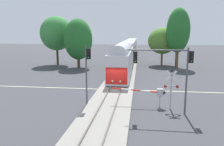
{
  "coord_description": "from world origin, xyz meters",
  "views": [
    {
      "loc": [
        2.92,
        -27.51,
        7.08
      ],
      "look_at": [
        -0.6,
        0.66,
        2.0
      ],
      "focal_mm": 36.16,
      "sensor_mm": 36.0,
      "label": 1
    }
  ],
  "objects_px": {
    "pine_left_background": "(57,33)",
    "crossing_signal_mast": "(171,85)",
    "traffic_signal_near_right": "(169,64)",
    "commuter_train": "(129,50)",
    "oak_far_right": "(178,31)",
    "traffic_signal_median": "(87,66)",
    "elm_centre_background": "(162,41)",
    "crossing_gate_near": "(154,93)",
    "oak_behind_train": "(78,39)"
  },
  "relations": [
    {
      "from": "commuter_train",
      "to": "traffic_signal_near_right",
      "type": "height_order",
      "value": "traffic_signal_near_right"
    },
    {
      "from": "oak_far_right",
      "to": "pine_left_background",
      "type": "relative_size",
      "value": 1.12
    },
    {
      "from": "oak_behind_train",
      "to": "elm_centre_background",
      "type": "bearing_deg",
      "value": 18.36
    },
    {
      "from": "oak_far_right",
      "to": "crossing_signal_mast",
      "type": "bearing_deg",
      "value": -99.76
    },
    {
      "from": "traffic_signal_median",
      "to": "oak_behind_train",
      "type": "distance_m",
      "value": 24.9
    },
    {
      "from": "commuter_train",
      "to": "traffic_signal_near_right",
      "type": "distance_m",
      "value": 37.96
    },
    {
      "from": "oak_behind_train",
      "to": "oak_far_right",
      "type": "bearing_deg",
      "value": 7.23
    },
    {
      "from": "oak_behind_train",
      "to": "pine_left_background",
      "type": "relative_size",
      "value": 0.93
    },
    {
      "from": "crossing_signal_mast",
      "to": "oak_far_right",
      "type": "bearing_deg",
      "value": 80.24
    },
    {
      "from": "oak_behind_train",
      "to": "pine_left_background",
      "type": "bearing_deg",
      "value": 148.29
    },
    {
      "from": "elm_centre_background",
      "to": "pine_left_background",
      "type": "height_order",
      "value": "pine_left_background"
    },
    {
      "from": "traffic_signal_near_right",
      "to": "oak_behind_train",
      "type": "xyz_separation_m",
      "value": [
        -14.99,
        25.19,
        1.29
      ]
    },
    {
      "from": "traffic_signal_near_right",
      "to": "oak_far_right",
      "type": "height_order",
      "value": "oak_far_right"
    },
    {
      "from": "crossing_gate_near",
      "to": "crossing_signal_mast",
      "type": "relative_size",
      "value": 1.37
    },
    {
      "from": "commuter_train",
      "to": "crossing_gate_near",
      "type": "relative_size",
      "value": 11.92
    },
    {
      "from": "commuter_train",
      "to": "crossing_signal_mast",
      "type": "height_order",
      "value": "commuter_train"
    },
    {
      "from": "traffic_signal_median",
      "to": "oak_far_right",
      "type": "xyz_separation_m",
      "value": [
        12.49,
        26.22,
        3.56
      ]
    },
    {
      "from": "traffic_signal_near_right",
      "to": "pine_left_background",
      "type": "relative_size",
      "value": 0.55
    },
    {
      "from": "traffic_signal_near_right",
      "to": "oak_behind_train",
      "type": "height_order",
      "value": "oak_behind_train"
    },
    {
      "from": "elm_centre_background",
      "to": "commuter_train",
      "type": "bearing_deg",
      "value": 139.24
    },
    {
      "from": "oak_behind_train",
      "to": "crossing_signal_mast",
      "type": "bearing_deg",
      "value": -57.24
    },
    {
      "from": "traffic_signal_near_right",
      "to": "elm_centre_background",
      "type": "xyz_separation_m",
      "value": [
        2.26,
        30.91,
        0.88
      ]
    },
    {
      "from": "crossing_gate_near",
      "to": "traffic_signal_near_right",
      "type": "height_order",
      "value": "traffic_signal_near_right"
    },
    {
      "from": "oak_behind_train",
      "to": "elm_centre_background",
      "type": "relative_size",
      "value": 1.2
    },
    {
      "from": "oak_far_right",
      "to": "pine_left_background",
      "type": "distance_m",
      "value": 25.83
    },
    {
      "from": "crossing_signal_mast",
      "to": "traffic_signal_near_right",
      "type": "distance_m",
      "value": 2.51
    },
    {
      "from": "pine_left_background",
      "to": "crossing_signal_mast",
      "type": "bearing_deg",
      "value": -52.37
    },
    {
      "from": "traffic_signal_median",
      "to": "traffic_signal_near_right",
      "type": "bearing_deg",
      "value": -11.29
    },
    {
      "from": "crossing_signal_mast",
      "to": "commuter_train",
      "type": "bearing_deg",
      "value": 99.14
    },
    {
      "from": "commuter_train",
      "to": "crossing_gate_near",
      "type": "height_order",
      "value": "commuter_train"
    },
    {
      "from": "traffic_signal_median",
      "to": "pine_left_background",
      "type": "xyz_separation_m",
      "value": [
        -13.31,
        27.29,
        3.0
      ]
    },
    {
      "from": "traffic_signal_near_right",
      "to": "commuter_train",
      "type": "bearing_deg",
      "value": 98.22
    },
    {
      "from": "commuter_train",
      "to": "elm_centre_background",
      "type": "xyz_separation_m",
      "value": [
        7.68,
        -6.62,
        2.62
      ]
    },
    {
      "from": "elm_centre_background",
      "to": "oak_far_right",
      "type": "distance_m",
      "value": 4.71
    },
    {
      "from": "crossing_signal_mast",
      "to": "oak_far_right",
      "type": "distance_m",
      "value": 27.36
    },
    {
      "from": "traffic_signal_median",
      "to": "crossing_gate_near",
      "type": "bearing_deg",
      "value": 2.5
    },
    {
      "from": "traffic_signal_median",
      "to": "pine_left_background",
      "type": "relative_size",
      "value": 0.55
    },
    {
      "from": "crossing_signal_mast",
      "to": "crossing_gate_near",
      "type": "bearing_deg",
      "value": 159.75
    },
    {
      "from": "crossing_gate_near",
      "to": "crossing_signal_mast",
      "type": "height_order",
      "value": "crossing_signal_mast"
    },
    {
      "from": "crossing_gate_near",
      "to": "crossing_signal_mast",
      "type": "bearing_deg",
      "value": -20.25
    },
    {
      "from": "traffic_signal_median",
      "to": "pine_left_background",
      "type": "bearing_deg",
      "value": 116.0
    },
    {
      "from": "elm_centre_background",
      "to": "crossing_signal_mast",
      "type": "bearing_deg",
      "value": -93.55
    },
    {
      "from": "oak_far_right",
      "to": "traffic_signal_median",
      "type": "bearing_deg",
      "value": -115.47
    },
    {
      "from": "crossing_signal_mast",
      "to": "oak_far_right",
      "type": "relative_size",
      "value": 0.32
    },
    {
      "from": "traffic_signal_near_right",
      "to": "oak_far_right",
      "type": "relative_size",
      "value": 0.49
    },
    {
      "from": "traffic_signal_near_right",
      "to": "traffic_signal_median",
      "type": "xyz_separation_m",
      "value": [
        -7.51,
        1.5,
        -0.53
      ]
    },
    {
      "from": "crossing_gate_near",
      "to": "elm_centre_background",
      "type": "height_order",
      "value": "elm_centre_background"
    },
    {
      "from": "crossing_signal_mast",
      "to": "traffic_signal_median",
      "type": "xyz_separation_m",
      "value": [
        -7.93,
        0.26,
        1.61
      ]
    },
    {
      "from": "elm_centre_background",
      "to": "oak_far_right",
      "type": "height_order",
      "value": "oak_far_right"
    },
    {
      "from": "pine_left_background",
      "to": "traffic_signal_near_right",
      "type": "bearing_deg",
      "value": -54.12
    }
  ]
}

